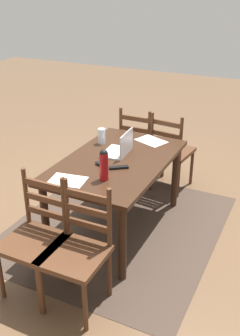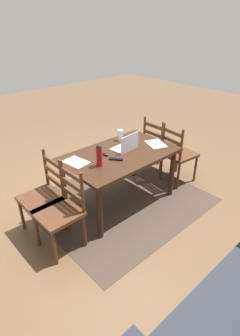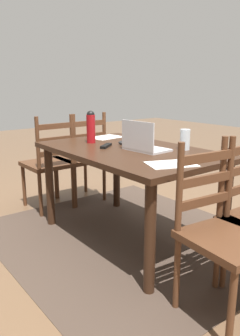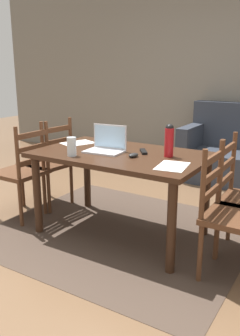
# 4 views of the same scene
# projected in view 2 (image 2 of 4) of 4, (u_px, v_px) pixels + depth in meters

# --- Properties ---
(ground_plane) EXTENTS (14.00, 14.00, 0.00)m
(ground_plane) POSITION_uv_depth(u_px,v_px,m) (120.00, 201.00, 3.85)
(ground_plane) COLOR brown
(area_rug) EXTENTS (2.18, 1.93, 0.01)m
(area_rug) POSITION_uv_depth(u_px,v_px,m) (120.00, 201.00, 3.85)
(area_rug) COLOR #47382D
(area_rug) RESTS_ON ground
(dining_table) EXTENTS (1.46, 0.90, 0.75)m
(dining_table) POSITION_uv_depth(u_px,v_px,m) (120.00, 160.00, 3.54)
(dining_table) COLOR #382114
(dining_table) RESTS_ON ground
(chair_left_far) EXTENTS (0.49, 0.49, 0.95)m
(chair_left_far) POSITION_uv_depth(u_px,v_px,m) (177.00, 154.00, 4.12)
(chair_left_far) COLOR #56331E
(chair_left_far) RESTS_ON ground
(chair_left_near) EXTENTS (0.44, 0.44, 0.95)m
(chair_left_near) POSITION_uv_depth(u_px,v_px,m) (159.00, 147.00, 4.35)
(chair_left_near) COLOR #56331E
(chair_left_near) RESTS_ON ground
(chair_right_far) EXTENTS (0.45, 0.45, 0.95)m
(chair_right_far) POSITION_uv_depth(u_px,v_px,m) (61.00, 211.00, 2.91)
(chair_right_far) COLOR #56331E
(chair_right_far) RESTS_ON ground
(chair_right_near) EXTENTS (0.44, 0.44, 0.95)m
(chair_right_near) POSITION_uv_depth(u_px,v_px,m) (44.00, 197.00, 3.14)
(chair_right_near) COLOR #56331E
(chair_right_near) RESTS_ON ground
(laptop) EXTENTS (0.34, 0.24, 0.23)m
(laptop) POSITION_uv_depth(u_px,v_px,m) (126.00, 146.00, 3.56)
(laptop) COLOR silver
(laptop) RESTS_ON dining_table
(water_bottle) EXTENTS (0.07, 0.07, 0.27)m
(water_bottle) POSITION_uv_depth(u_px,v_px,m) (99.00, 155.00, 3.13)
(water_bottle) COLOR #A81419
(water_bottle) RESTS_ON dining_table
(drinking_glass) EXTENTS (0.08, 0.08, 0.16)m
(drinking_glass) POSITION_uv_depth(u_px,v_px,m) (120.00, 135.00, 3.82)
(drinking_glass) COLOR silver
(drinking_glass) RESTS_ON dining_table
(computer_mouse) EXTENTS (0.08, 0.11, 0.03)m
(computer_mouse) POSITION_uv_depth(u_px,v_px,m) (106.00, 154.00, 3.44)
(computer_mouse) COLOR black
(computer_mouse) RESTS_ON dining_table
(tv_remote) EXTENTS (0.14, 0.16, 0.02)m
(tv_remote) POSITION_uv_depth(u_px,v_px,m) (116.00, 159.00, 3.33)
(tv_remote) COLOR black
(tv_remote) RESTS_ON dining_table
(paper_stack_left) EXTENTS (0.25, 0.32, 0.00)m
(paper_stack_left) POSITION_uv_depth(u_px,v_px,m) (76.00, 162.00, 3.28)
(paper_stack_left) COLOR white
(paper_stack_left) RESTS_ON dining_table
(paper_stack_right) EXTENTS (0.31, 0.35, 0.00)m
(paper_stack_right) POSITION_uv_depth(u_px,v_px,m) (156.00, 144.00, 3.75)
(paper_stack_right) COLOR white
(paper_stack_right) RESTS_ON dining_table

